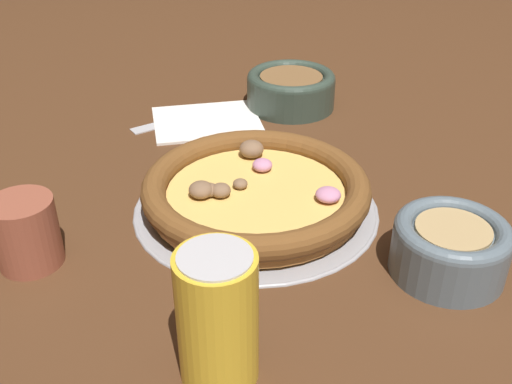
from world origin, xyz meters
The scene contains 9 objects.
ground_plane centered at (0.00, 0.00, 0.00)m, with size 3.00×3.00×0.00m, color #4C2D19.
pizza_tray centered at (0.00, 0.00, 0.00)m, with size 0.30×0.30×0.01m.
pizza centered at (0.00, 0.00, 0.03)m, with size 0.27×0.27×0.04m.
bowl_near centered at (-0.05, 0.22, 0.03)m, with size 0.12×0.12×0.06m.
bowl_far centered at (-0.26, -0.18, 0.03)m, with size 0.14×0.14×0.06m.
drinking_cup centered at (0.24, -0.10, 0.04)m, with size 0.07×0.07×0.08m.
napkin centered at (-0.12, -0.23, 0.00)m, with size 0.21×0.20×0.01m.
fork centered at (-0.10, -0.27, 0.00)m, with size 0.18×0.05×0.00m.
beverage_can centered at (0.20, 0.16, 0.06)m, with size 0.07×0.07×0.12m.
Camera 1 is at (0.43, 0.43, 0.40)m, focal length 42.00 mm.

